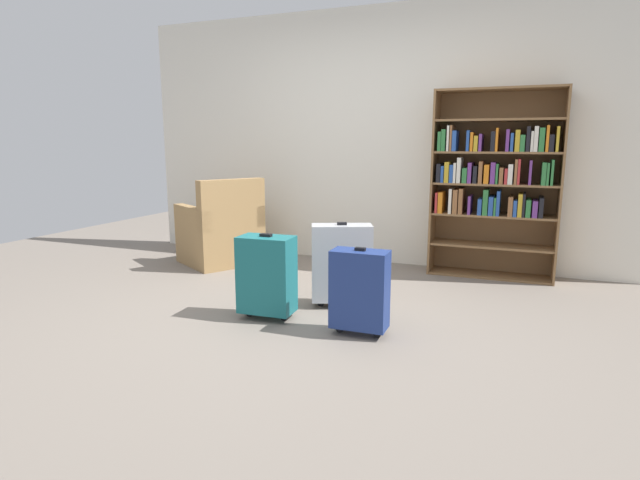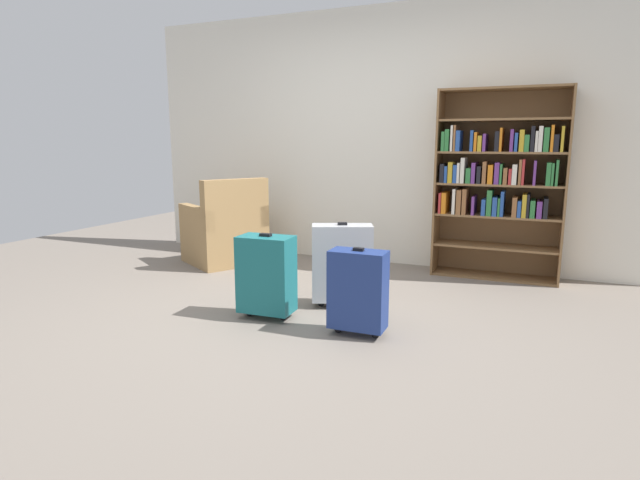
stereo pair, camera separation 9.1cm
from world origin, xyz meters
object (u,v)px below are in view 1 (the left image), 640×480
object	(u,v)px
mug	(264,268)
suitcase_silver	(342,263)
suitcase_navy_blue	(360,290)
suitcase_teal	(267,275)
armchair	(222,234)
bookshelf	(494,179)

from	to	relation	value
mug	suitcase_silver	bearing A→B (deg)	-33.33
mug	suitcase_silver	size ratio (longest dim) A/B	0.18
mug	suitcase_navy_blue	size ratio (longest dim) A/B	0.20
suitcase_teal	suitcase_navy_blue	distance (m)	0.72
suitcase_teal	suitcase_navy_blue	xyz separation A→B (m)	(0.72, -0.06, -0.02)
armchair	suitcase_navy_blue	bearing A→B (deg)	-35.82
mug	suitcase_silver	xyz separation A→B (m)	(1.04, -0.68, 0.30)
suitcase_navy_blue	suitcase_silver	size ratio (longest dim) A/B	0.89
suitcase_teal	suitcase_silver	xyz separation A→B (m)	(0.41, 0.47, 0.02)
bookshelf	suitcase_teal	world-z (taller)	bookshelf
mug	suitcase_navy_blue	xyz separation A→B (m)	(1.35, -1.21, 0.26)
suitcase_navy_blue	suitcase_silver	world-z (taller)	suitcase_silver
armchair	suitcase_silver	distance (m)	1.86
suitcase_teal	suitcase_navy_blue	bearing A→B (deg)	-4.84
mug	suitcase_navy_blue	distance (m)	1.83
armchair	suitcase_navy_blue	distance (m)	2.41
armchair	suitcase_teal	size ratio (longest dim) A/B	1.54
suitcase_teal	mug	bearing A→B (deg)	118.85
suitcase_teal	suitcase_navy_blue	size ratio (longest dim) A/B	1.06
mug	suitcase_teal	distance (m)	1.34
mug	suitcase_silver	world-z (taller)	suitcase_silver
mug	suitcase_teal	xyz separation A→B (m)	(0.63, -1.15, 0.28)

